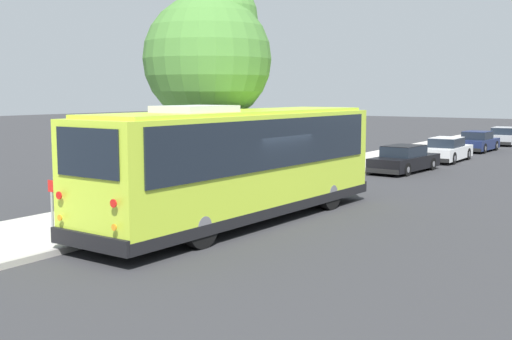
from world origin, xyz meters
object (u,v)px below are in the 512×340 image
street_tree (209,51)px  fire_hydrant (315,171)px  shuttle_bus (241,159)px  parked_sedan_navy (477,142)px  parked_sedan_silver (504,137)px  sign_post_near (52,211)px  parked_sedan_black (404,160)px  sign_post_far (103,212)px  parked_sedan_white (447,150)px

street_tree → fire_hydrant: street_tree is taller
shuttle_bus → parked_sedan_navy: 26.58m
parked_sedan_silver → sign_post_near: sign_post_near is taller
parked_sedan_silver → parked_sedan_black: bearing=176.7°
shuttle_bus → fire_hydrant: (7.73, 1.76, -1.26)m
parked_sedan_black → shuttle_bus: bearing=-174.5°
street_tree → parked_sedan_navy: bearing=-6.0°
sign_post_far → fire_hydrant: size_ratio=1.26×
parked_sedan_silver → fire_hydrant: size_ratio=5.54×
parked_sedan_silver → sign_post_far: bearing=174.6°
parked_sedan_black → street_tree: bearing=172.0°
street_tree → sign_post_far: 7.36m
shuttle_bus → fire_hydrant: size_ratio=13.92×
sign_post_near → sign_post_far: sign_post_near is taller
shuttle_bus → parked_sedan_black: size_ratio=2.36×
parked_sedan_white → street_tree: size_ratio=0.62×
parked_sedan_white → fire_hydrant: 11.99m
parked_sedan_black → fire_hydrant: bearing=170.9°
parked_sedan_navy → sign_post_far: parked_sedan_navy is taller
parked_sedan_white → parked_sedan_navy: (6.95, 0.18, -0.01)m
shuttle_bus → parked_sedan_silver: bearing=2.2°
parked_sedan_black → parked_sedan_navy: (12.70, -0.05, 0.01)m
fire_hydrant → sign_post_near: bearing=179.6°
sign_post_far → sign_post_near: bearing=180.0°
parked_sedan_black → sign_post_near: bearing=179.6°
sign_post_near → parked_sedan_black: bearing=-4.6°
street_tree → sign_post_near: 8.52m
shuttle_bus → parked_sedan_black: 13.91m
parked_sedan_white → shuttle_bus: bearing=179.7°
parked_sedan_black → fire_hydrant: parked_sedan_black is taller
parked_sedan_black → sign_post_far: 17.48m
parked_sedan_silver → sign_post_far: parked_sedan_silver is taller
street_tree → sign_post_far: bearing=-170.3°
shuttle_bus → parked_sedan_white: (19.60, 0.09, -1.21)m
sign_post_far → street_tree: bearing=9.7°
parked_sedan_black → sign_post_near: sign_post_near is taller
street_tree → sign_post_far: (-5.80, -0.99, -4.41)m
parked_sedan_navy → sign_post_far: bearing=178.8°
street_tree → parked_sedan_silver: bearing=-5.1°
parked_sedan_black → parked_sedan_white: bearing=1.9°
parked_sedan_silver → parked_sedan_navy: bearing=175.7°
parked_sedan_navy → street_tree: size_ratio=0.57×
sign_post_near → sign_post_far: bearing=0.0°
parked_sedan_white → parked_sedan_silver: size_ratio=1.02×
parked_sedan_silver → fire_hydrant: parked_sedan_silver is taller
sign_post_far → parked_sedan_navy: bearing=-3.0°
street_tree → sign_post_near: street_tree is taller
shuttle_bus → parked_sedan_black: shuttle_bus is taller
shuttle_bus → parked_sedan_navy: shuttle_bus is taller
parked_sedan_silver → sign_post_near: (-38.14, 1.76, 0.35)m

